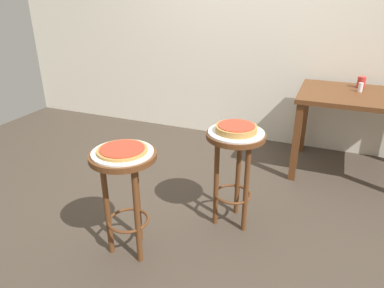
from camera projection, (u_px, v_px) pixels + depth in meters
The scene contains 11 objects.
ground_plane at pixel (195, 208), 2.82m from camera, with size 6.00×6.00×0.00m, color #42382D.
back_wall at pixel (255, 0), 3.61m from camera, with size 6.00×0.10×3.00m, color silver.
stool_foreground at pixel (125, 180), 2.15m from camera, with size 0.40×0.40×0.72m.
serving_plate_foreground at pixel (123, 152), 2.08m from camera, with size 0.37×0.37×0.01m, color white.
pizza_foreground at pixel (122, 150), 2.07m from camera, with size 0.30×0.30×0.02m.
stool_middle at pixel (235, 158), 2.44m from camera, with size 0.40×0.40×0.72m.
serving_plate_middle at pixel (236, 132), 2.37m from camera, with size 0.38×0.38×0.01m, color silver.
pizza_middle at pixel (236, 128), 2.36m from camera, with size 0.28×0.28×0.05m.
dining_table at pixel (361, 106), 3.11m from camera, with size 1.07×0.79×0.77m.
cup_far_edge at pixel (361, 82), 3.24m from camera, with size 0.07×0.07×0.10m, color red.
condiment_shaker at pixel (360, 87), 3.12m from camera, with size 0.04×0.04×0.08m, color white.
Camera 1 is at (0.88, -2.20, 1.61)m, focal length 33.04 mm.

